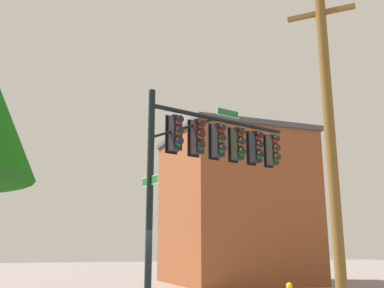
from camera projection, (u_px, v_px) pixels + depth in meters
signal_pole_assembly at (214, 151)px, 14.26m from camera, size 5.45×1.99×6.71m
utility_pole at (331, 144)px, 11.13m from camera, size 1.37×1.35×8.90m
brick_building at (235, 207)px, 27.09m from camera, size 7.89×8.25×9.05m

